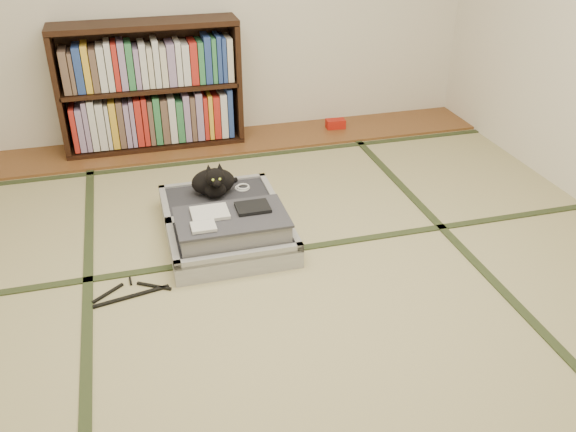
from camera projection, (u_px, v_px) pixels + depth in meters
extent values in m
plane|color=tan|center=(297.00, 295.00, 3.02)|extent=(4.50, 4.50, 0.00)
cube|color=brown|center=(225.00, 142.00, 4.69)|extent=(4.00, 0.50, 0.02)
cube|color=#AF180E|center=(335.00, 124.00, 4.90)|extent=(0.16, 0.10, 0.07)
cube|color=#2D381E|center=(87.00, 329.00, 2.78)|extent=(0.05, 4.50, 0.01)
cube|color=#2D381E|center=(477.00, 264.00, 3.24)|extent=(0.05, 4.50, 0.01)
cube|color=#2D381E|center=(277.00, 252.00, 3.35)|extent=(4.00, 0.05, 0.01)
cube|color=#2D381E|center=(232.00, 158.00, 4.44)|extent=(4.00, 0.05, 0.01)
cube|color=black|center=(59.00, 94.00, 4.26)|extent=(0.04, 0.30, 0.83)
cube|color=black|center=(236.00, 80.00, 4.55)|extent=(0.04, 0.30, 0.83)
cube|color=black|center=(157.00, 143.00, 4.62)|extent=(1.30, 0.30, 0.04)
cube|color=black|center=(143.00, 24.00, 4.18)|extent=(1.30, 0.30, 0.04)
cube|color=black|center=(151.00, 87.00, 4.40)|extent=(1.24, 0.30, 0.03)
cube|color=black|center=(149.00, 81.00, 4.52)|extent=(1.30, 0.02, 0.83)
cube|color=gray|center=(154.00, 116.00, 4.50)|extent=(1.17, 0.21, 0.35)
cube|color=gray|center=(148.00, 61.00, 4.29)|extent=(1.17, 0.21, 0.31)
cube|color=#A7A7AC|center=(233.00, 246.00, 3.30)|extent=(0.67, 0.45, 0.12)
cube|color=#2B2B32|center=(233.00, 241.00, 3.29)|extent=(0.60, 0.38, 0.09)
cube|color=#A7A7AC|center=(240.00, 256.00, 3.10)|extent=(0.67, 0.04, 0.04)
cube|color=#A7A7AC|center=(226.00, 218.00, 3.44)|extent=(0.67, 0.04, 0.04)
cube|color=#A7A7AC|center=(173.00, 244.00, 3.20)|extent=(0.04, 0.45, 0.04)
cube|color=#A7A7AC|center=(289.00, 228.00, 3.34)|extent=(0.04, 0.45, 0.04)
cube|color=#A7A7AC|center=(219.00, 207.00, 3.68)|extent=(0.67, 0.45, 0.12)
cube|color=#2B2B32|center=(219.00, 203.00, 3.66)|extent=(0.60, 0.38, 0.09)
cube|color=#A7A7AC|center=(225.00, 215.00, 3.47)|extent=(0.67, 0.04, 0.04)
cube|color=#A7A7AC|center=(213.00, 184.00, 3.82)|extent=(0.67, 0.04, 0.04)
cube|color=#A7A7AC|center=(165.00, 205.00, 3.57)|extent=(0.04, 0.45, 0.04)
cube|color=#A7A7AC|center=(270.00, 192.00, 3.72)|extent=(0.04, 0.45, 0.04)
cylinder|color=black|center=(225.00, 215.00, 3.46)|extent=(0.60, 0.02, 0.02)
cube|color=gray|center=(232.00, 228.00, 3.25)|extent=(0.57, 0.35, 0.12)
cube|color=#3D3C44|center=(232.00, 217.00, 3.21)|extent=(0.59, 0.37, 0.01)
cube|color=silver|center=(210.00, 213.00, 3.22)|extent=(0.20, 0.16, 0.02)
cube|color=black|center=(253.00, 207.00, 3.27)|extent=(0.18, 0.14, 0.02)
cube|color=silver|center=(203.00, 227.00, 3.09)|extent=(0.13, 0.11, 0.02)
cube|color=white|center=(203.00, 272.00, 3.07)|extent=(0.05, 0.01, 0.04)
cube|color=white|center=(224.00, 271.00, 3.10)|extent=(0.04, 0.01, 0.03)
cube|color=orange|center=(283.00, 260.00, 3.17)|extent=(0.04, 0.01, 0.03)
cube|color=#197F33|center=(271.00, 259.00, 3.15)|extent=(0.04, 0.01, 0.03)
ellipsoid|color=black|center=(213.00, 182.00, 3.64)|extent=(0.26, 0.17, 0.16)
ellipsoid|color=black|center=(215.00, 190.00, 3.59)|extent=(0.13, 0.09, 0.09)
ellipsoid|color=black|center=(215.00, 177.00, 3.52)|extent=(0.11, 0.10, 0.11)
sphere|color=black|center=(217.00, 183.00, 3.49)|extent=(0.05, 0.05, 0.05)
cone|color=black|center=(209.00, 168.00, 3.50)|extent=(0.04, 0.05, 0.05)
cone|color=black|center=(220.00, 167.00, 3.51)|extent=(0.04, 0.05, 0.05)
sphere|color=#A5BF33|center=(213.00, 180.00, 3.47)|extent=(0.02, 0.02, 0.02)
sphere|color=#A5BF33|center=(220.00, 179.00, 3.48)|extent=(0.02, 0.02, 0.02)
cylinder|color=black|center=(226.00, 183.00, 3.76)|extent=(0.16, 0.09, 0.03)
torus|color=white|center=(242.00, 188.00, 3.74)|extent=(0.09, 0.09, 0.01)
torus|color=white|center=(243.00, 187.00, 3.73)|extent=(0.08, 0.08, 0.01)
cube|color=black|center=(132.00, 296.00, 2.99)|extent=(0.37, 0.09, 0.01)
cube|color=black|center=(108.00, 293.00, 3.01)|extent=(0.16, 0.13, 0.01)
cube|color=black|center=(154.00, 286.00, 3.07)|extent=(0.17, 0.11, 0.01)
cylinder|color=black|center=(130.00, 281.00, 3.10)|extent=(0.02, 0.07, 0.01)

